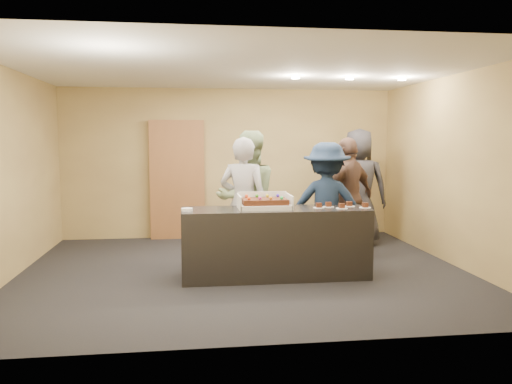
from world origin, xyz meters
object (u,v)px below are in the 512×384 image
cake_box (264,205)px  person_navy_man (326,205)px  person_dark_suit (358,187)px  storage_cabinet (177,180)px  person_brown_extra (348,197)px  person_server_grey (243,204)px  person_sage_man (248,198)px  sheet_cake (264,201)px  plate_stack (187,210)px  serving_counter (275,243)px

cake_box → person_navy_man: bearing=24.2°
cake_box → person_dark_suit: (1.88, 1.82, 0.04)m
storage_cabinet → person_brown_extra: (2.63, -1.71, -0.16)m
storage_cabinet → person_server_grey: (0.96, -2.31, -0.15)m
person_sage_man → cake_box: bearing=85.2°
cake_box → sheet_cake: 0.06m
person_server_grey → storage_cabinet: bearing=-46.4°
plate_stack → person_sage_man: bearing=43.0°
serving_counter → storage_cabinet: 3.12m
plate_stack → person_dark_suit: size_ratio=0.07×
person_dark_suit → person_server_grey: bearing=48.7°
storage_cabinet → person_navy_man: bearing=-47.4°
plate_stack → person_dark_suit: 3.46m
storage_cabinet → person_brown_extra: storage_cabinet is taller
serving_counter → cake_box: bearing=170.4°
serving_counter → sheet_cake: sheet_cake is taller
sheet_cake → person_navy_man: (0.95, 0.45, -0.12)m
storage_cabinet → person_navy_man: storage_cabinet is taller
serving_counter → storage_cabinet: storage_cabinet is taller
serving_counter → plate_stack: plate_stack is taller
storage_cabinet → person_dark_suit: (3.06, -0.91, -0.08)m
person_brown_extra → person_navy_man: bearing=16.2°
plate_stack → person_server_grey: bearing=34.9°
cake_box → sheet_cake: bearing=-90.9°
plate_stack → person_server_grey: 0.93m
person_sage_man → person_navy_man: size_ratio=1.09×
storage_cabinet → sheet_cake: size_ratio=3.71×
person_dark_suit → sheet_cake: bearing=59.6°
storage_cabinet → person_navy_man: size_ratio=1.22×
person_server_grey → serving_counter: bearing=150.4°
cake_box → person_server_grey: size_ratio=0.37×
person_brown_extra → sheet_cake: bearing=2.3°
cake_box → plate_stack: bearing=-173.8°
sheet_cake → person_brown_extra: size_ratio=0.32×
cake_box → serving_counter: bearing=-9.9°
cake_box → person_dark_suit: 2.62m
person_server_grey → person_sage_man: bearing=-88.4°
storage_cabinet → person_navy_man: (2.12, -2.31, -0.19)m
person_navy_man → person_dark_suit: 1.69m
plate_stack → person_brown_extra: person_brown_extra is taller
sheet_cake → person_brown_extra: person_brown_extra is taller
person_server_grey → sheet_cake: bearing=137.6°
cake_box → person_navy_man: (0.94, 0.43, -0.07)m
sheet_cake → person_dark_suit: person_dark_suit is taller
person_server_grey → person_dark_suit: size_ratio=0.92×
sheet_cake → person_brown_extra: 1.80m
cake_box → person_sage_man: (-0.13, 0.69, 0.01)m
person_server_grey → person_brown_extra: size_ratio=1.00×
cake_box → person_server_grey: (-0.22, 0.43, -0.04)m
serving_counter → sheet_cake: bearing=-179.7°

